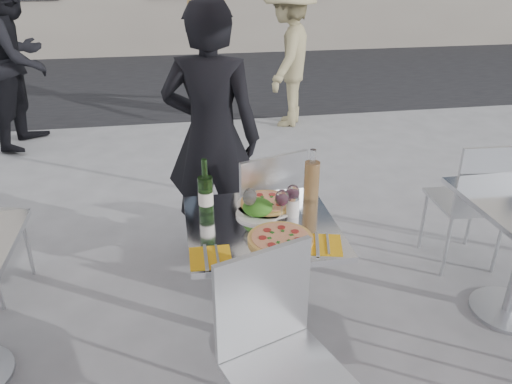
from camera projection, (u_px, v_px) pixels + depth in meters
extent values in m
plane|color=slate|center=(261.00, 342.00, 2.74)|extent=(80.00, 80.00, 0.00)
cube|color=black|center=(192.00, 77.00, 8.50)|extent=(24.00, 5.00, 0.00)
cylinder|color=#B7BABF|center=(261.00, 341.00, 2.74)|extent=(0.44, 0.44, 0.02)
cylinder|color=#B7BABF|center=(261.00, 288.00, 2.58)|extent=(0.07, 0.07, 0.72)
cube|color=silver|center=(261.00, 227.00, 2.42)|extent=(0.72, 0.72, 0.03)
cylinder|color=#B7BABF|center=(508.00, 310.00, 2.97)|extent=(0.44, 0.44, 0.02)
cylinder|color=silver|center=(267.00, 229.00, 3.42)|extent=(0.02, 0.02, 0.45)
cylinder|color=silver|center=(219.00, 242.00, 3.26)|extent=(0.02, 0.02, 0.45)
cylinder|color=silver|center=(295.00, 254.00, 3.13)|extent=(0.02, 0.02, 0.45)
cylinder|color=silver|center=(244.00, 270.00, 2.98)|extent=(0.02, 0.02, 0.45)
cube|color=silver|center=(257.00, 215.00, 3.09)|extent=(0.53, 0.53, 0.03)
cube|color=silver|center=(274.00, 194.00, 2.82)|extent=(0.41, 0.15, 0.45)
cylinder|color=silver|center=(301.00, 376.00, 2.23)|extent=(0.02, 0.02, 0.45)
cube|color=silver|center=(291.00, 381.00, 1.90)|extent=(0.54, 0.54, 0.03)
cube|color=silver|center=(263.00, 300.00, 1.96)|extent=(0.41, 0.17, 0.45)
cylinder|color=silver|center=(28.00, 244.00, 3.23)|extent=(0.02, 0.02, 0.46)
cylinder|color=silver|center=(471.00, 217.00, 3.57)|extent=(0.02, 0.02, 0.44)
cylinder|color=silver|center=(423.00, 220.00, 3.53)|extent=(0.02, 0.02, 0.44)
cylinder|color=silver|center=(498.00, 243.00, 3.25)|extent=(0.02, 0.02, 0.44)
cylinder|color=silver|center=(446.00, 247.00, 3.21)|extent=(0.02, 0.02, 0.44)
cube|color=silver|center=(465.00, 201.00, 3.29)|extent=(0.43, 0.43, 0.02)
cube|color=silver|center=(490.00, 182.00, 3.00)|extent=(0.41, 0.05, 0.44)
imported|color=black|center=(212.00, 138.00, 3.19)|extent=(0.73, 0.58, 1.73)
imported|color=black|center=(18.00, 59.00, 5.20)|extent=(0.89, 1.03, 1.84)
imported|color=tan|center=(288.00, 56.00, 5.85)|extent=(1.00, 1.22, 1.65)
cylinder|color=#E8B95A|center=(280.00, 239.00, 2.27)|extent=(0.30, 0.30, 0.02)
cylinder|color=beige|center=(280.00, 237.00, 2.27)|extent=(0.26, 0.26, 0.00)
cylinder|color=white|center=(267.00, 205.00, 2.58)|extent=(0.31, 0.31, 0.01)
cylinder|color=#E8B95A|center=(267.00, 203.00, 2.57)|extent=(0.27, 0.27, 0.02)
cylinder|color=beige|center=(267.00, 201.00, 2.57)|extent=(0.24, 0.24, 0.00)
cylinder|color=white|center=(258.00, 214.00, 2.49)|extent=(0.22, 0.22, 0.01)
ellipsoid|color=#1D711C|center=(258.00, 207.00, 2.48)|extent=(0.15, 0.15, 0.08)
sphere|color=#B21914|center=(265.00, 203.00, 2.50)|extent=(0.03, 0.03, 0.03)
cylinder|color=#28501E|center=(206.00, 196.00, 2.47)|extent=(0.07, 0.07, 0.20)
cone|color=#28501E|center=(205.00, 178.00, 2.42)|extent=(0.07, 0.07, 0.03)
cylinder|color=#28501E|center=(204.00, 169.00, 2.40)|extent=(0.03, 0.03, 0.10)
cylinder|color=silver|center=(206.00, 198.00, 2.47)|extent=(0.07, 0.08, 0.07)
cylinder|color=tan|center=(312.00, 182.00, 2.59)|extent=(0.08, 0.08, 0.22)
cylinder|color=white|center=(313.00, 157.00, 2.53)|extent=(0.03, 0.03, 0.08)
cylinder|color=white|center=(293.00, 207.00, 2.47)|extent=(0.06, 0.06, 0.09)
cylinder|color=silver|center=(293.00, 198.00, 2.45)|extent=(0.06, 0.06, 0.02)
cylinder|color=white|center=(250.00, 217.00, 2.48)|extent=(0.06, 0.06, 0.00)
cylinder|color=white|center=(250.00, 209.00, 2.46)|extent=(0.01, 0.01, 0.09)
ellipsoid|color=white|center=(250.00, 196.00, 2.43)|extent=(0.07, 0.07, 0.08)
ellipsoid|color=beige|center=(250.00, 198.00, 2.43)|extent=(0.05, 0.05, 0.05)
cylinder|color=white|center=(250.00, 218.00, 2.47)|extent=(0.06, 0.06, 0.00)
cylinder|color=white|center=(250.00, 210.00, 2.45)|extent=(0.01, 0.01, 0.09)
ellipsoid|color=white|center=(250.00, 197.00, 2.42)|extent=(0.07, 0.07, 0.08)
ellipsoid|color=beige|center=(250.00, 199.00, 2.42)|extent=(0.05, 0.05, 0.05)
cylinder|color=white|center=(282.00, 218.00, 2.46)|extent=(0.06, 0.06, 0.00)
cylinder|color=white|center=(282.00, 211.00, 2.44)|extent=(0.01, 0.01, 0.09)
ellipsoid|color=white|center=(282.00, 198.00, 2.41)|extent=(0.07, 0.07, 0.08)
ellipsoid|color=#470A1F|center=(282.00, 200.00, 2.42)|extent=(0.05, 0.05, 0.05)
cylinder|color=white|center=(292.00, 213.00, 2.51)|extent=(0.06, 0.06, 0.00)
cylinder|color=white|center=(292.00, 205.00, 2.50)|extent=(0.01, 0.01, 0.09)
ellipsoid|color=white|center=(293.00, 193.00, 2.47)|extent=(0.07, 0.07, 0.08)
ellipsoid|color=#470A1F|center=(293.00, 194.00, 2.47)|extent=(0.05, 0.05, 0.05)
cube|color=#EAAB14|center=(210.00, 257.00, 2.15)|extent=(0.18, 0.18, 0.00)
cube|color=#B7BABF|center=(206.00, 257.00, 2.15)|extent=(0.02, 0.20, 0.00)
cube|color=#B7BABF|center=(217.00, 256.00, 2.15)|extent=(0.01, 0.18, 0.00)
cube|color=#EAAB14|center=(322.00, 244.00, 2.25)|extent=(0.22, 0.22, 0.00)
cube|color=#B7BABF|center=(317.00, 244.00, 2.24)|extent=(0.06, 0.20, 0.00)
cube|color=#B7BABF|center=(328.00, 243.00, 2.25)|extent=(0.05, 0.18, 0.00)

